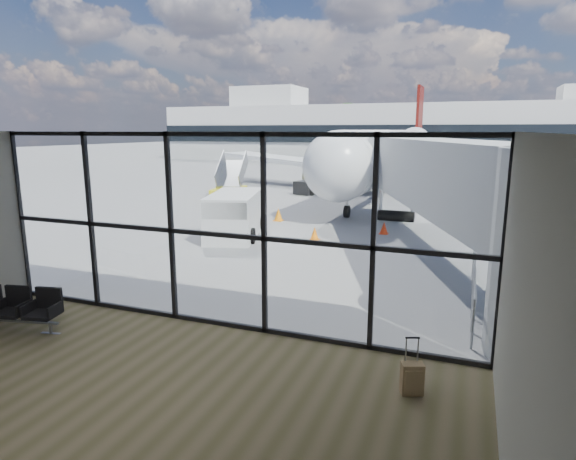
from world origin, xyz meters
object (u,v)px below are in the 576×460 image
Objects in this scene: service_van at (234,215)px; belt_loader at (312,186)px; suitcase at (412,378)px; seating_row at (15,306)px; mobile_stairs at (229,192)px; airliner at (393,154)px.

service_van reaches higher than belt_loader.
suitcase is at bearing -66.06° from service_van.
service_van is at bearing -68.99° from belt_loader.
suitcase is 0.22× the size of service_van.
seating_row is at bearing 161.58° from suitcase.
airliner is at bearing 37.48° from mobile_stairs.
airliner is 20.09m from service_van.
mobile_stairs reaches higher than belt_loader.
belt_loader is (-1.19, 25.63, 0.01)m from seating_row.
seating_row is 8.90m from suitcase.
airliner is 8.95× the size of mobile_stairs.
belt_loader is at bearing 44.88° from mobile_stairs.
mobile_stairs is at bearing -105.94° from belt_loader.
mobile_stairs is at bearing 102.67° from service_van.
airliner is at bearing 59.18° from belt_loader.
suitcase is at bearing -68.07° from mobile_stairs.
service_van is (0.18, 10.66, 0.41)m from seating_row.
seating_row is 0.06× the size of airliner.
seating_row is 2.21× the size of suitcase.
airliner reaches higher than service_van.
airliner reaches higher than mobile_stairs.
belt_loader is (-10.08, 25.25, 0.25)m from suitcase.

